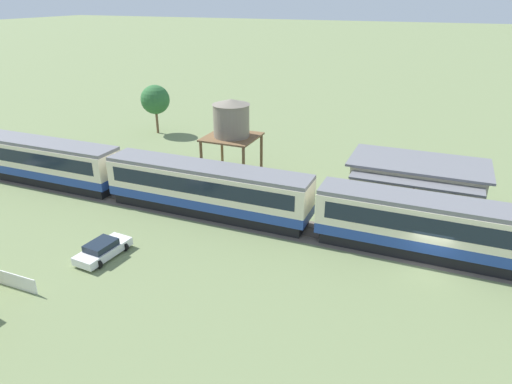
% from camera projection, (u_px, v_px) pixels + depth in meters
% --- Properties ---
extents(ground_plane, '(600.00, 600.00, 0.00)m').
position_uv_depth(ground_plane, '(428.00, 268.00, 30.76)').
color(ground_plane, '#707F51').
extents(passenger_train, '(73.12, 3.17, 4.23)m').
position_uv_depth(passenger_train, '(319.00, 206.00, 34.18)').
color(passenger_train, '#234293').
rests_on(passenger_train, ground_plane).
extents(railway_track, '(113.94, 3.60, 0.04)m').
position_uv_depth(railway_track, '(297.00, 230.00, 35.67)').
color(railway_track, '#665B51').
rests_on(railway_track, ground_plane).
extents(station_building, '(11.24, 7.39, 4.12)m').
position_uv_depth(station_building, '(416.00, 184.00, 38.80)').
color(station_building, beige).
rests_on(station_building, ground_plane).
extents(water_tower, '(4.94, 4.94, 7.91)m').
position_uv_depth(water_tower, '(231.00, 120.00, 43.47)').
color(water_tower, brown).
rests_on(water_tower, ground_plane).
extents(parked_car_white_2, '(2.37, 4.23, 1.20)m').
position_uv_depth(parked_car_white_2, '(103.00, 250.00, 31.81)').
color(parked_car_white_2, white).
rests_on(parked_car_white_2, ground_plane).
extents(yard_tree_0, '(3.72, 3.72, 6.29)m').
position_uv_depth(yard_tree_0, '(155.00, 100.00, 58.69)').
color(yard_tree_0, brown).
rests_on(yard_tree_0, ground_plane).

